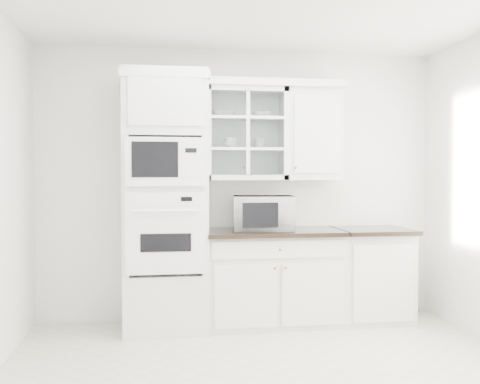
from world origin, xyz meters
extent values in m
cube|color=beige|center=(0.00, 0.00, 0.01)|extent=(4.00, 3.50, 0.01)
cube|color=white|center=(0.00, 1.74, 1.35)|extent=(4.00, 0.02, 2.70)
cube|color=silver|center=(-0.75, 1.43, 1.20)|extent=(0.76, 0.65, 2.40)
cube|color=white|center=(-0.75, 1.09, 0.94)|extent=(0.70, 0.03, 0.72)
cube|color=black|center=(-0.75, 1.07, 0.86)|extent=(0.44, 0.01, 0.16)
cube|color=white|center=(-0.75, 1.09, 1.56)|extent=(0.70, 0.03, 0.43)
cube|color=black|center=(-0.84, 1.07, 1.58)|extent=(0.40, 0.01, 0.31)
cube|color=silver|center=(0.28, 1.45, 0.44)|extent=(1.30, 0.60, 0.88)
cube|color=#312214|center=(0.28, 1.42, 0.90)|extent=(1.32, 0.67, 0.04)
cube|color=silver|center=(1.28, 1.45, 0.44)|extent=(0.70, 0.60, 0.88)
cube|color=#312214|center=(1.28, 1.42, 0.90)|extent=(0.72, 0.67, 0.04)
cube|color=silver|center=(0.03, 1.58, 1.85)|extent=(0.80, 0.33, 0.90)
cube|color=silver|center=(0.03, 1.58, 1.70)|extent=(0.74, 0.29, 0.02)
cube|color=silver|center=(0.03, 1.58, 2.00)|extent=(0.74, 0.29, 0.02)
cube|color=silver|center=(0.71, 1.58, 1.85)|extent=(0.55, 0.33, 0.90)
cube|color=white|center=(-0.07, 1.56, 2.33)|extent=(2.14, 0.38, 0.07)
imported|color=white|center=(0.18, 1.42, 1.08)|extent=(0.62, 0.54, 0.33)
imported|color=white|center=(-0.19, 1.59, 2.04)|extent=(0.25, 0.25, 0.06)
imported|color=white|center=(0.19, 1.57, 2.04)|extent=(0.22, 0.22, 0.06)
imported|color=white|center=(-0.12, 1.60, 1.76)|extent=(0.13, 0.13, 0.10)
imported|color=white|center=(0.17, 1.57, 1.76)|extent=(0.13, 0.13, 0.10)
camera|label=1|loc=(-0.77, -3.61, 1.46)|focal=40.00mm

